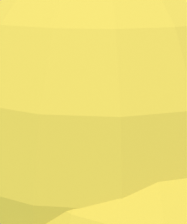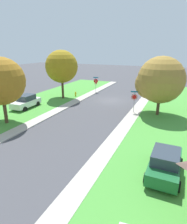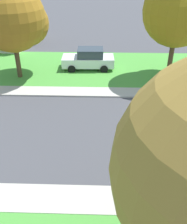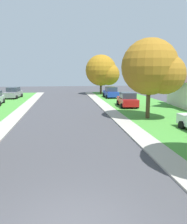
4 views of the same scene
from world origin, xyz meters
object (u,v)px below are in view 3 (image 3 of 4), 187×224
(stop_sign_far_corner, at_px, (172,163))
(tree_sidewalk_near, at_px, (15,19))
(car_white_driveway_right, at_px, (89,59))
(tree_across_left, at_px, (179,13))

(stop_sign_far_corner, bearing_deg, tree_sidewalk_near, 36.31)
(car_white_driveway_right, relative_size, tree_sidewalk_near, 0.62)
(tree_sidewalk_near, bearing_deg, car_white_driveway_right, -71.54)
(car_white_driveway_right, distance_m, tree_sidewalk_near, 6.50)
(car_white_driveway_right, xyz_separation_m, tree_across_left, (-1.56, -6.50, 3.97))
(tree_sidewalk_near, distance_m, tree_across_left, 11.68)
(stop_sign_far_corner, relative_size, car_white_driveway_right, 0.64)
(tree_sidewalk_near, xyz_separation_m, tree_across_left, (0.17, -11.67, 0.45))
(tree_sidewalk_near, bearing_deg, stop_sign_far_corner, -143.69)
(stop_sign_far_corner, relative_size, tree_across_left, 0.37)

